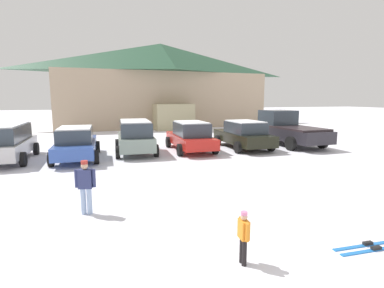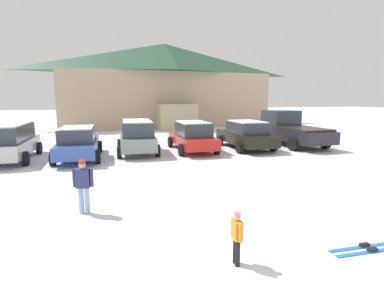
{
  "view_description": "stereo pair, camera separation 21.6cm",
  "coord_description": "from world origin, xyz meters",
  "views": [
    {
      "loc": [
        -2.55,
        -1.88,
        2.96
      ],
      "look_at": [
        0.92,
        8.91,
        1.21
      ],
      "focal_mm": 28.0,
      "sensor_mm": 36.0,
      "label": 1
    },
    {
      "loc": [
        -2.35,
        -1.94,
        2.96
      ],
      "look_at": [
        0.92,
        8.91,
        1.21
      ],
      "focal_mm": 28.0,
      "sensor_mm": 36.0,
      "label": 2
    }
  ],
  "objects": [
    {
      "name": "ski_lodge",
      "position": [
        4.19,
        29.74,
        4.33
      ],
      "size": [
        21.79,
        9.92,
        8.52
      ],
      "color": "tan",
      "rests_on": "ground"
    },
    {
      "name": "pickup_truck",
      "position": [
        9.01,
        14.44,
        1.0
      ],
      "size": [
        2.6,
        5.93,
        2.15
      ],
      "color": "#27252C",
      "rests_on": "ground"
    },
    {
      "name": "skier_teen_in_navy_coat",
      "position": [
        -2.88,
        5.95,
        0.79
      ],
      "size": [
        0.51,
        0.27,
        1.41
      ],
      "color": "#96AED6",
      "rests_on": "ground"
    },
    {
      "name": "parked_blue_hatchback",
      "position": [
        -3.51,
        13.5,
        0.81
      ],
      "size": [
        2.21,
        4.8,
        1.59
      ],
      "color": "#3251A4",
      "rests_on": "ground"
    },
    {
      "name": "parked_black_sedan",
      "position": [
        5.71,
        13.86,
        0.83
      ],
      "size": [
        2.31,
        4.7,
        1.64
      ],
      "color": "black",
      "rests_on": "ground"
    },
    {
      "name": "skier_child_in_orange_jacket",
      "position": [
        -0.15,
        2.61,
        0.56
      ],
      "size": [
        0.16,
        0.37,
        0.99
      ],
      "color": "black",
      "rests_on": "ground"
    },
    {
      "name": "pair_of_skis",
      "position": [
        2.54,
        2.34,
        0.02
      ],
      "size": [
        1.54,
        0.36,
        0.08
      ],
      "color": "blue",
      "rests_on": "ground"
    },
    {
      "name": "parked_red_sedan",
      "position": [
        2.48,
        14.04,
        0.83
      ],
      "size": [
        2.24,
        4.74,
        1.66
      ],
      "color": "red",
      "rests_on": "ground"
    },
    {
      "name": "parked_silver_wagon",
      "position": [
        -6.64,
        13.95,
        0.94
      ],
      "size": [
        2.24,
        4.74,
        1.75
      ],
      "color": "#BBB9BA",
      "rests_on": "ground"
    },
    {
      "name": "parked_grey_wagon",
      "position": [
        -0.59,
        14.15,
        0.95
      ],
      "size": [
        2.29,
        4.17,
        1.78
      ],
      "color": "gray",
      "rests_on": "ground"
    }
  ]
}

